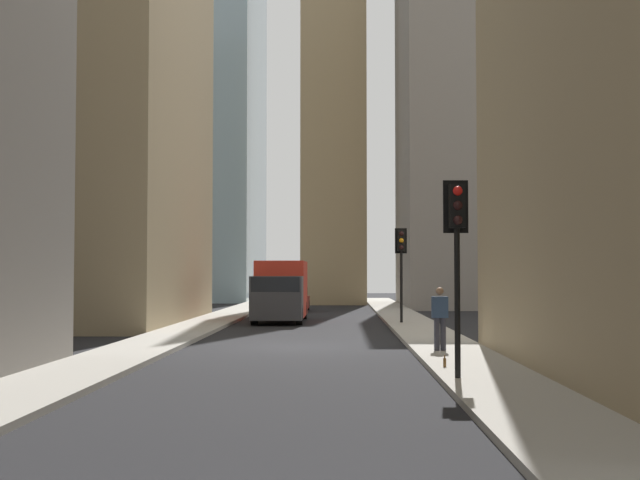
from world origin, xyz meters
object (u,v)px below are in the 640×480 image
(traffic_light_foreground, at_px, (457,232))
(sedan_red, at_px, (294,300))
(discarded_bottle, at_px, (445,362))
(delivery_truck, at_px, (281,291))
(traffic_light_midblock, at_px, (401,253))
(pedestrian, at_px, (440,316))

(traffic_light_foreground, bearing_deg, sedan_red, 9.10)
(discarded_bottle, bearing_deg, sedan_red, 9.64)
(sedan_red, height_order, discarded_bottle, sedan_red)
(traffic_light_foreground, xyz_separation_m, discarded_bottle, (1.94, 0.02, -2.88))
(delivery_truck, bearing_deg, sedan_red, -0.00)
(sedan_red, relative_size, traffic_light_foreground, 1.06)
(traffic_light_midblock, distance_m, pedestrian, 13.00)
(traffic_light_foreground, xyz_separation_m, pedestrian, (5.90, -0.36, -2.04))
(delivery_truck, relative_size, sedan_red, 1.50)
(pedestrian, distance_m, discarded_bottle, 4.07)
(traffic_light_foreground, xyz_separation_m, traffic_light_midblock, (18.73, -0.28, 0.02))
(traffic_light_foreground, height_order, discarded_bottle, traffic_light_foreground)
(delivery_truck, xyz_separation_m, pedestrian, (-15.33, -5.52, -0.36))
(traffic_light_foreground, distance_m, pedestrian, 6.25)
(pedestrian, bearing_deg, traffic_light_foreground, 176.47)
(delivery_truck, height_order, traffic_light_midblock, traffic_light_midblock)
(pedestrian, bearing_deg, sedan_red, 11.86)
(pedestrian, height_order, discarded_bottle, pedestrian)
(delivery_truck, height_order, sedan_red, delivery_truck)
(discarded_bottle, bearing_deg, traffic_light_midblock, -1.01)
(sedan_red, relative_size, discarded_bottle, 15.93)
(delivery_truck, xyz_separation_m, sedan_red, (10.95, -0.00, -0.80))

